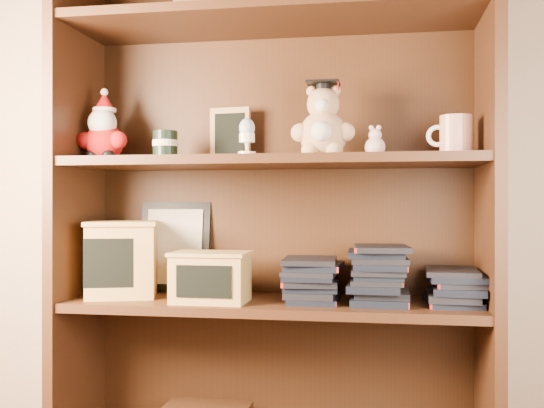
{
  "coord_description": "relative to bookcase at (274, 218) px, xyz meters",
  "views": [
    {
      "loc": [
        0.2,
        -0.45,
        0.82
      ],
      "look_at": [
        -0.1,
        1.3,
        0.82
      ],
      "focal_mm": 42.0,
      "sensor_mm": 36.0,
      "label": 1
    }
  ],
  "objects": [
    {
      "name": "book_stack_left",
      "position": [
        0.11,
        -0.05,
        -0.16
      ],
      "size": [
        0.14,
        0.2,
        0.13
      ],
      "color": "black",
      "rests_on": "shelf_lower"
    },
    {
      "name": "shelf_upper",
      "position": [
        0.0,
        -0.05,
        0.16
      ],
      "size": [
        1.14,
        0.33,
        0.02
      ],
      "color": "#3D2111",
      "rests_on": "ground"
    },
    {
      "name": "chalkboard_plaque",
      "position": [
        -0.15,
        0.06,
        0.25
      ],
      "size": [
        0.13,
        0.08,
        0.16
      ],
      "color": "#9E7547",
      "rests_on": "shelf_upper"
    },
    {
      "name": "bookcase",
      "position": [
        0.0,
        0.0,
        0.0
      ],
      "size": [
        1.2,
        0.35,
        1.6
      ],
      "color": "#3D2111",
      "rests_on": "ground"
    },
    {
      "name": "book_stack_mid",
      "position": [
        0.3,
        -0.05,
        -0.15
      ],
      "size": [
        0.14,
        0.2,
        0.16
      ],
      "color": "black",
      "rests_on": "shelf_lower"
    },
    {
      "name": "pink_figurine",
      "position": [
        0.29,
        -0.05,
        0.2
      ],
      "size": [
        0.06,
        0.06,
        0.09
      ],
      "color": "beige",
      "rests_on": "shelf_upper"
    },
    {
      "name": "santa_plush",
      "position": [
        -0.5,
        -0.06,
        0.25
      ],
      "size": [
        0.15,
        0.11,
        0.22
      ],
      "color": "#A50F0F",
      "rests_on": "shelf_upper"
    },
    {
      "name": "grad_teddy_bear",
      "position": [
        0.15,
        -0.06,
        0.25
      ],
      "size": [
        0.18,
        0.15,
        0.21
      ],
      "color": "tan",
      "rests_on": "shelf_upper"
    },
    {
      "name": "shelf_lower",
      "position": [
        0.0,
        -0.05,
        -0.24
      ],
      "size": [
        1.14,
        0.33,
        0.02
      ],
      "color": "#3D2111",
      "rests_on": "ground"
    },
    {
      "name": "treats_box",
      "position": [
        -0.44,
        -0.05,
        -0.12
      ],
      "size": [
        0.25,
        0.25,
        0.22
      ],
      "color": "tan",
      "rests_on": "shelf_lower"
    },
    {
      "name": "certificate_frame",
      "position": [
        -0.33,
        0.09,
        -0.09
      ],
      "size": [
        0.22,
        0.06,
        0.28
      ],
      "color": "black",
      "rests_on": "shelf_lower"
    },
    {
      "name": "teacher_mug",
      "position": [
        0.5,
        -0.05,
        0.22
      ],
      "size": [
        0.12,
        0.09,
        0.11
      ],
      "color": "silver",
      "rests_on": "shelf_upper"
    },
    {
      "name": "pencils_box",
      "position": [
        -0.16,
        -0.12,
        -0.16
      ],
      "size": [
        0.21,
        0.15,
        0.14
      ],
      "color": "tan",
      "rests_on": "shelf_lower"
    },
    {
      "name": "book_stack_right",
      "position": [
        0.5,
        -0.05,
        -0.18
      ],
      "size": [
        0.14,
        0.2,
        0.1
      ],
      "color": "black",
      "rests_on": "shelf_lower"
    },
    {
      "name": "egg_cup",
      "position": [
        -0.05,
        -0.13,
        0.23
      ],
      "size": [
        0.05,
        0.05,
        0.1
      ],
      "color": "white",
      "rests_on": "shelf_upper"
    },
    {
      "name": "teachers_tin",
      "position": [
        -0.31,
        -0.05,
        0.21
      ],
      "size": [
        0.07,
        0.07,
        0.08
      ],
      "color": "black",
      "rests_on": "shelf_upper"
    }
  ]
}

